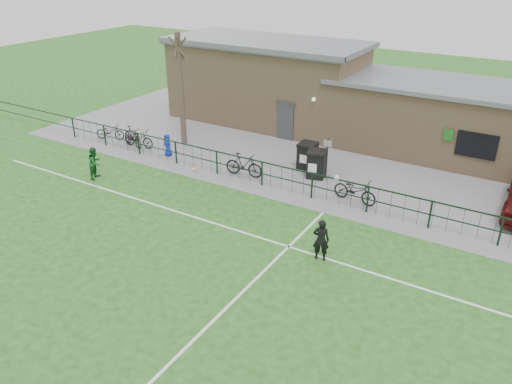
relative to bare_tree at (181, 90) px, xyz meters
The scene contains 20 objects.
ground 13.54m from the bare_tree, 52.70° to the right, with size 90.00×90.00×0.00m, color #1F5519.
paving_strip 9.05m from the bare_tree, 20.56° to the left, with size 34.00×13.00×0.02m, color slate.
pitch_line_touch 8.96m from the bare_tree, 18.65° to the right, with size 28.00×0.10×0.01m, color white.
pitch_line_mid 10.73m from the bare_tree, 39.09° to the right, with size 28.00×0.10×0.01m, color white.
pitch_line_perp 14.81m from the bare_tree, 46.40° to the right, with size 0.10×16.00×0.01m, color white.
perimeter_fence 8.72m from the bare_tree, 17.35° to the right, with size 28.00×0.10×1.20m, color black.
bare_tree is the anchor object (origin of this frame).
wheelie_bin_left 7.75m from the bare_tree, ahead, with size 0.79×0.89×1.19m, color black.
wheelie_bin_right 8.55m from the bare_tree, ahead, with size 0.81×0.92×1.22m, color black.
sign_post 8.92m from the bare_tree, ahead, with size 0.06×0.06×2.00m, color black.
bicycle_a 5.02m from the bare_tree, 157.71° to the right, with size 0.58×1.66×0.87m, color black.
bicycle_b 3.68m from the bare_tree, 138.65° to the right, with size 0.52×1.86×1.12m, color black.
bicycle_c 3.50m from the bare_tree, 135.43° to the right, with size 0.66×1.89×0.99m, color black.
bicycle_d 6.12m from the bare_tree, 21.31° to the right, with size 0.53×1.89×1.14m, color black.
bicycle_e 11.15m from the bare_tree, ahead, with size 0.69×1.99×1.04m, color black.
spectator_child 3.07m from the bare_tree, 77.19° to the right, with size 0.57×0.37×1.17m, color #122CB1.
goalkeeper_kick 13.22m from the bare_tree, 30.12° to the right, with size 1.31×3.63×1.77m.
outfield_player 6.24m from the bare_tree, 96.27° to the right, with size 0.74×0.58×1.53m, color #195922.
ball_ground 4.94m from the bare_tree, 44.57° to the right, with size 0.20×0.20×0.20m, color white.
clubhouse 9.34m from the bare_tree, 40.12° to the left, with size 24.25×5.40×4.96m.
Camera 1 is at (8.98, -9.83, 9.76)m, focal length 35.00 mm.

